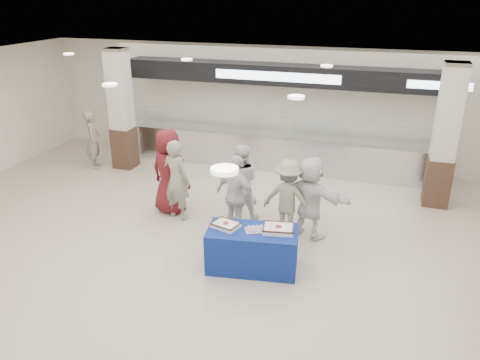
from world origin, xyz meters
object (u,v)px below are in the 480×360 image
(soldier_a, at_px, (177,180))
(soldier_b, at_px, (288,198))
(cupcake_tray, at_px, (256,229))
(soldier_bg, at_px, (93,140))
(sheet_cake_right, at_px, (278,228))
(chef_short, at_px, (236,196))
(sheet_cake_left, at_px, (226,225))
(civilian_white, at_px, (310,198))
(display_table, at_px, (252,249))
(civilian_maroon, at_px, (169,172))
(chef_tall, at_px, (240,183))

(soldier_a, distance_m, soldier_b, 2.39)
(cupcake_tray, bearing_deg, soldier_b, 79.32)
(soldier_b, relative_size, soldier_bg, 0.99)
(sheet_cake_right, xyz_separation_m, chef_short, (-1.08, 0.99, 0.03))
(sheet_cake_left, distance_m, soldier_bg, 6.16)
(sheet_cake_left, bearing_deg, cupcake_tray, 3.91)
(cupcake_tray, height_order, chef_short, chef_short)
(sheet_cake_left, height_order, civilian_white, civilian_white)
(display_table, xyz_separation_m, civilian_maroon, (-2.35, 1.64, 0.57))
(soldier_a, height_order, chef_short, soldier_a)
(civilian_maroon, relative_size, soldier_b, 1.19)
(chef_short, bearing_deg, chef_tall, -56.15)
(sheet_cake_left, relative_size, civilian_white, 0.31)
(sheet_cake_left, relative_size, soldier_bg, 0.32)
(civilian_maroon, bearing_deg, civilian_white, -169.53)
(display_table, bearing_deg, soldier_b, 68.78)
(display_table, bearing_deg, sheet_cake_right, 5.37)
(sheet_cake_left, distance_m, civilian_maroon, 2.52)
(display_table, height_order, sheet_cake_left, sheet_cake_left)
(soldier_b, bearing_deg, sheet_cake_right, 100.93)
(cupcake_tray, relative_size, soldier_b, 0.27)
(display_table, bearing_deg, soldier_a, 137.39)
(chef_short, bearing_deg, display_table, 143.59)
(cupcake_tray, distance_m, chef_tall, 1.94)
(civilian_maroon, height_order, soldier_bg, civilian_maroon)
(civilian_maroon, xyz_separation_m, soldier_a, (0.28, -0.24, -0.07))
(chef_tall, bearing_deg, soldier_bg, -36.95)
(soldier_b, bearing_deg, chef_short, 22.78)
(sheet_cake_left, relative_size, civilian_maroon, 0.28)
(civilian_maroon, height_order, chef_tall, civilian_maroon)
(chef_tall, xyz_separation_m, chef_short, (0.13, -0.67, 0.00))
(cupcake_tray, relative_size, chef_short, 0.26)
(chef_tall, bearing_deg, sheet_cake_right, 109.44)
(sheet_cake_right, xyz_separation_m, soldier_bg, (-5.95, 3.39, -0.00))
(chef_short, bearing_deg, soldier_bg, -3.62)
(sheet_cake_right, bearing_deg, soldier_bg, 150.27)
(sheet_cake_right, distance_m, soldier_b, 1.29)
(sheet_cake_right, xyz_separation_m, cupcake_tray, (-0.37, -0.10, -0.02))
(sheet_cake_right, bearing_deg, civilian_maroon, 151.09)
(sheet_cake_right, relative_size, chef_tall, 0.35)
(soldier_b, bearing_deg, chef_tall, -12.92)
(civilian_white, bearing_deg, sheet_cake_left, 73.90)
(sheet_cake_right, bearing_deg, sheet_cake_left, -171.52)
(sheet_cake_right, height_order, cupcake_tray, sheet_cake_right)
(sheet_cake_left, bearing_deg, sheet_cake_right, 8.48)
(display_table, height_order, sheet_cake_right, sheet_cake_right)
(cupcake_tray, bearing_deg, sheet_cake_right, 14.71)
(chef_tall, bearing_deg, display_table, 97.28)
(soldier_a, relative_size, soldier_b, 1.10)
(sheet_cake_right, distance_m, soldier_bg, 6.85)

